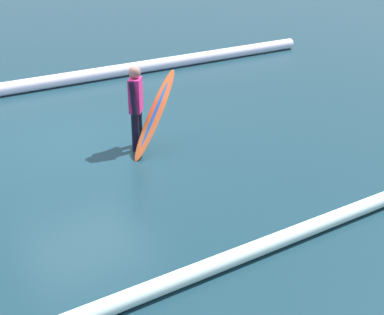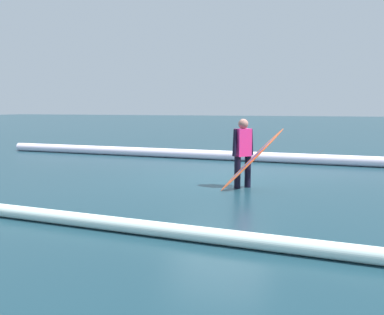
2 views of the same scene
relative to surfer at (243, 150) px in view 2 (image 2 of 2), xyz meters
name	(u,v)px [view 2 (image 2 of 2)]	position (x,y,z in m)	size (l,w,h in m)	color
ground_plane	(220,179)	(0.83, -0.96, -0.85)	(169.99, 169.99, 0.00)	#163440
surfer	(243,150)	(0.00, 0.00, 0.00)	(0.37, 0.51, 1.53)	black
surfboard	(252,160)	(-0.26, 0.22, -0.19)	(1.34, 0.88, 1.35)	#E55926
wave_crest_foreground	(241,156)	(1.23, -4.63, -0.69)	(0.33, 0.33, 18.93)	white
wave_crest_midground	(325,249)	(-2.00, 3.96, -0.75)	(0.21, 0.21, 14.28)	white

